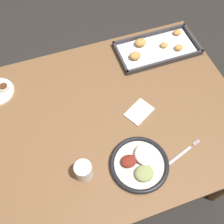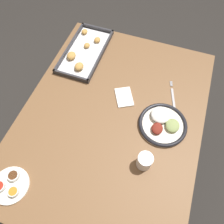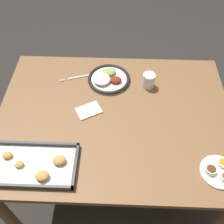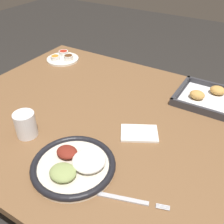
{
  "view_description": "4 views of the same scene",
  "coord_description": "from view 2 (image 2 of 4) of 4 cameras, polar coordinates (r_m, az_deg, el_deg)",
  "views": [
    {
      "loc": [
        -0.19,
        -0.57,
        1.78
      ],
      "look_at": [
        0.01,
        0.0,
        0.75
      ],
      "focal_mm": 42.0,
      "sensor_mm": 36.0,
      "label": 1
    },
    {
      "loc": [
        -0.51,
        -0.18,
        1.73
      ],
      "look_at": [
        0.01,
        0.0,
        0.75
      ],
      "focal_mm": 35.0,
      "sensor_mm": 36.0,
      "label": 2
    },
    {
      "loc": [
        -0.02,
        0.85,
        1.8
      ],
      "look_at": [
        0.01,
        0.0,
        0.75
      ],
      "focal_mm": 42.0,
      "sensor_mm": 36.0,
      "label": 3
    },
    {
      "loc": [
        0.41,
        -0.66,
        1.3
      ],
      "look_at": [
        0.01,
        0.0,
        0.75
      ],
      "focal_mm": 42.0,
      "sensor_mm": 36.0,
      "label": 4
    }
  ],
  "objects": [
    {
      "name": "napkin",
      "position": [
        1.2,
        3.18,
        3.91
      ],
      "size": [
        0.15,
        0.14,
        0.01
      ],
      "color": "white",
      "rests_on": "dining_table"
    },
    {
      "name": "dinner_plate",
      "position": [
        1.14,
        13.1,
        -2.92
      ],
      "size": [
        0.25,
        0.25,
        0.05
      ],
      "color": "beige",
      "rests_on": "dining_table"
    },
    {
      "name": "saucer_plate",
      "position": [
        1.11,
        -25.12,
        -16.82
      ],
      "size": [
        0.17,
        0.17,
        0.03
      ],
      "color": "white",
      "rests_on": "dining_table"
    },
    {
      "name": "ground_plane",
      "position": [
        1.81,
        -0.13,
        -12.09
      ],
      "size": [
        8.0,
        8.0,
        0.0
      ],
      "primitive_type": "plane",
      "color": "#282623"
    },
    {
      "name": "drinking_cup",
      "position": [
        1.02,
        8.51,
        -12.57
      ],
      "size": [
        0.07,
        0.07,
        0.09
      ],
      "color": "white",
      "rests_on": "dining_table"
    },
    {
      "name": "dining_table",
      "position": [
        1.23,
        -0.18,
        -3.35
      ],
      "size": [
        1.24,
        0.93,
        0.72
      ],
      "color": "brown",
      "rests_on": "ground_plane"
    },
    {
      "name": "fork",
      "position": [
        1.24,
        15.69,
        3.26
      ],
      "size": [
        0.22,
        0.08,
        0.0
      ],
      "rotation": [
        0.0,
        0.0,
        0.31
      ],
      "color": "#B2B2B7",
      "rests_on": "dining_table"
    },
    {
      "name": "baking_tray",
      "position": [
        1.41,
        -7.26,
        15.35
      ],
      "size": [
        0.44,
        0.22,
        0.04
      ],
      "color": "#333338",
      "rests_on": "dining_table"
    }
  ]
}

